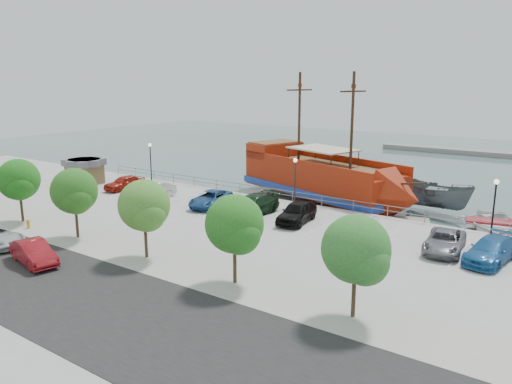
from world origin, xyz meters
The scene contains 30 objects.
ground centered at (0.00, 0.00, -1.00)m, with size 160.00×160.00×0.00m, color #3E4E4F.
street centered at (0.00, -16.00, 0.01)m, with size 100.00×8.00×0.04m, color black.
sidewalk centered at (0.00, -10.00, 0.01)m, with size 100.00×4.00×0.05m, color #A09D90.
seawall_railing centered at (0.00, 7.80, 0.53)m, with size 50.00×0.06×1.00m.
far_shore centered at (10.00, 55.00, -0.60)m, with size 40.00×3.00×0.80m, color gray.
pirate_ship centered at (0.23, 13.13, 1.21)m, with size 21.33×11.63×13.22m.
patrol_boat centered at (9.85, 15.27, 0.35)m, with size 2.63×6.98×2.70m, color #545C60.
speedboat centered at (15.37, 10.80, -0.28)m, with size 4.98×6.97×1.44m, color white.
dock_west centered at (-15.04, 9.20, -0.78)m, with size 7.64×2.18×0.44m, color gray.
dock_mid centered at (7.09, 9.20, -0.78)m, with size 7.63×2.18×0.44m, color gray.
dock_east centered at (17.02, 9.20, -0.80)m, with size 7.12×2.03×0.41m, color gray.
shed centered at (-23.20, 1.89, 1.43)m, with size 3.43×3.43×2.69m.
street_sedan centered at (-5.80, -14.67, 0.72)m, with size 1.51×4.34×1.43m, color maroon.
fire_hydrant centered at (-12.89, -10.80, 0.39)m, with size 0.25×0.25×0.72m.
lamp_post_left centered at (-18.00, 6.50, 2.94)m, with size 0.36×0.36×4.28m.
lamp_post_mid centered at (0.00, 6.50, 2.94)m, with size 0.36×0.36×4.28m.
lamp_post_right centered at (16.00, 6.50, 2.94)m, with size 0.36×0.36×4.28m.
tree_b centered at (-14.85, -10.07, 3.30)m, with size 3.30×3.20×5.00m.
tree_c centered at (-7.85, -10.07, 3.30)m, with size 3.30×3.20×5.00m.
tree_d centered at (-0.85, -10.07, 3.30)m, with size 3.30×3.20×5.00m.
tree_e centered at (6.15, -10.07, 3.30)m, with size 3.30×3.20×5.00m.
tree_f centered at (13.15, -10.07, 3.30)m, with size 3.30×3.20×5.00m.
parked_car_a centered at (-17.51, 2.40, 0.73)m, with size 1.74×4.31×1.47m, color #A11F11.
parked_car_b centered at (-12.52, 1.55, 0.72)m, with size 1.52×4.37×1.44m, color silver.
parked_car_c centered at (-5.99, 2.18, 0.70)m, with size 2.32×5.04×1.40m, color #214C86.
parked_car_d centered at (-1.46, 2.05, 0.81)m, with size 2.27×5.58×1.62m, color black.
parked_car_e centered at (2.73, 2.24, 0.83)m, with size 1.96×4.87×1.66m, color black.
parked_car_f centered at (8.27, 1.74, 0.72)m, with size 1.52×4.36×1.44m, color white.
parked_car_g centered at (14.02, 1.94, 0.68)m, with size 2.27×4.92×1.37m, color slate.
parked_car_h centered at (16.84, 1.62, 0.74)m, with size 2.07×5.09×1.48m, color #2160A1.
Camera 1 is at (21.69, -30.36, 11.00)m, focal length 35.00 mm.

